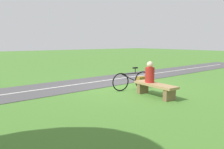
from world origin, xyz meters
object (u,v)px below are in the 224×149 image
(person_seated, at_px, (150,73))
(backpack, at_px, (141,81))
(bicycle, at_px, (132,80))
(bench, at_px, (155,88))

(person_seated, height_order, backpack, person_seated)
(bicycle, relative_size, backpack, 4.24)
(bench, height_order, bicycle, bicycle)
(bench, distance_m, person_seated, 0.54)
(person_seated, bearing_deg, bicycle, -1.39)
(backpack, bearing_deg, person_seated, 145.31)
(bicycle, bearing_deg, person_seated, 96.21)
(bench, relative_size, backpack, 4.31)
(bicycle, bearing_deg, bench, 96.51)
(backpack, bearing_deg, bicycle, 113.60)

